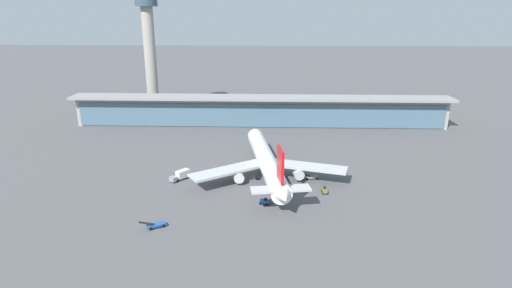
# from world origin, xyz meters

# --- Properties ---
(ground_plane) EXTENTS (1200.00, 1200.00, 0.00)m
(ground_plane) POSITION_xyz_m (0.00, 0.00, 0.00)
(ground_plane) COLOR #515154
(airliner_on_stand) EXTENTS (52.01, 68.35, 18.26)m
(airliner_on_stand) POSITION_xyz_m (3.99, 0.55, 5.75)
(airliner_on_stand) COLOR white
(airliner_on_stand) RESTS_ON ground
(service_truck_near_nose_blue) EXTENTS (6.57, 4.57, 2.70)m
(service_truck_near_nose_blue) POSITION_xyz_m (-24.53, -35.44, 0.81)
(service_truck_near_nose_blue) COLOR #234C9E
(service_truck_near_nose_blue) RESTS_ON ground
(service_truck_under_wing_olive) EXTENTS (1.73, 2.87, 2.05)m
(service_truck_under_wing_olive) POSITION_xyz_m (22.23, -11.96, 0.87)
(service_truck_under_wing_olive) COLOR olive
(service_truck_under_wing_olive) RESTS_ON ground
(service_truck_mid_apron_grey) EXTENTS (6.40, 7.11, 3.10)m
(service_truck_mid_apron_grey) POSITION_xyz_m (-24.71, -2.67, 1.69)
(service_truck_mid_apron_grey) COLOR gray
(service_truck_mid_apron_grey) RESTS_ON ground
(service_truck_by_tail_blue) EXTENTS (3.31, 2.75, 2.05)m
(service_truck_by_tail_blue) POSITION_xyz_m (3.73, -20.60, 0.87)
(service_truck_by_tail_blue) COLOR #234C9E
(service_truck_by_tail_blue) RESTS_ON ground
(service_truck_on_taxiway_grey) EXTENTS (6.93, 2.52, 2.70)m
(service_truck_on_taxiway_grey) POSITION_xyz_m (18.97, -0.70, 0.81)
(service_truck_on_taxiway_grey) COLOR gray
(service_truck_on_taxiway_grey) RESTS_ON ground
(terminal_building) EXTENTS (183.60, 12.80, 15.20)m
(terminal_building) POSITION_xyz_m (0.00, 67.17, 7.87)
(terminal_building) COLOR #9E998E
(terminal_building) RESTS_ON ground
(control_tower) EXTENTS (12.00, 12.00, 69.31)m
(control_tower) POSITION_xyz_m (-61.46, 97.73, 37.83)
(control_tower) COLOR #9E998E
(control_tower) RESTS_ON ground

